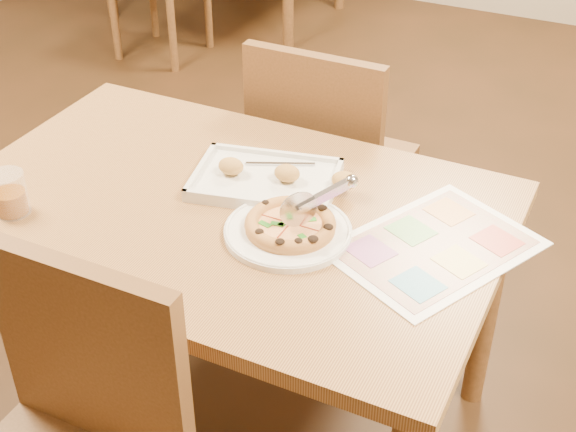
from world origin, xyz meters
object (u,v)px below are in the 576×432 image
at_px(appetizer_tray, 270,180).
at_px(pizza_cutter, 316,200).
at_px(pizza, 290,224).
at_px(chair_far, 324,147).
at_px(menu, 434,246).
at_px(glass_tumbler, 10,196).
at_px(plate, 288,232).
at_px(chair_near, 70,430).
at_px(dining_table, 225,234).

bearing_deg(appetizer_tray, pizza_cutter, -36.40).
bearing_deg(appetizer_tray, pizza, -50.47).
relative_size(chair_far, pizza_cutter, 3.63).
bearing_deg(pizza, chair_far, 106.82).
bearing_deg(menu, pizza_cutter, -165.72).
xyz_separation_m(glass_tumbler, menu, (0.92, 0.29, -0.04)).
relative_size(plate, menu, 0.66).
xyz_separation_m(pizza, glass_tumbler, (-0.62, -0.20, 0.02)).
height_order(plate, pizza_cutter, pizza_cutter).
relative_size(chair_near, chair_far, 1.00).
xyz_separation_m(chair_far, glass_tumbler, (-0.42, -0.84, 0.20)).
distance_m(pizza_cutter, glass_tumbler, 0.70).
height_order(chair_far, plate, chair_far).
xyz_separation_m(pizza, menu, (0.30, 0.09, -0.02)).
distance_m(pizza, glass_tumbler, 0.65).
relative_size(pizza, glass_tumbler, 1.99).
relative_size(chair_far, appetizer_tray, 1.13).
height_order(dining_table, plate, plate).
xyz_separation_m(pizza, appetizer_tray, (-0.13, 0.16, -0.01)).
height_order(appetizer_tray, glass_tumbler, glass_tumbler).
bearing_deg(appetizer_tray, chair_far, 97.26).
relative_size(pizza, appetizer_tray, 0.49).
bearing_deg(dining_table, glass_tumbler, -150.51).
bearing_deg(menu, chair_far, 132.25).
bearing_deg(pizza_cutter, plate, 164.56).
xyz_separation_m(chair_near, plate, (0.19, 0.56, 0.16)).
bearing_deg(chair_far, dining_table, 90.00).
bearing_deg(chair_near, chair_far, 90.00).
bearing_deg(chair_far, appetizer_tray, 97.26).
distance_m(pizza_cutter, appetizer_tray, 0.24).
xyz_separation_m(plate, menu, (0.31, 0.10, -0.01)).
relative_size(pizza, menu, 0.47).
relative_size(dining_table, chair_near, 2.77).
height_order(plate, menu, plate).
distance_m(plate, appetizer_tray, 0.21).
bearing_deg(plate, chair_far, 106.41).
xyz_separation_m(pizza_cutter, appetizer_tray, (-0.18, 0.13, -0.07)).
bearing_deg(glass_tumbler, dining_table, 29.49).
xyz_separation_m(chair_near, pizza, (0.19, 0.56, 0.18)).
xyz_separation_m(dining_table, chair_near, (0.00, -0.60, -0.07)).
relative_size(dining_table, pizza_cutter, 10.05).
height_order(chair_far, menu, chair_far).
xyz_separation_m(plate, pizza_cutter, (0.05, 0.03, 0.08)).
bearing_deg(appetizer_tray, dining_table, -116.37).
height_order(chair_near, chair_far, same).
height_order(plate, pizza, pizza).
bearing_deg(chair_near, menu, 52.90).
height_order(pizza, menu, pizza).
height_order(chair_far, pizza, chair_far).
bearing_deg(glass_tumbler, chair_near, -40.65).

